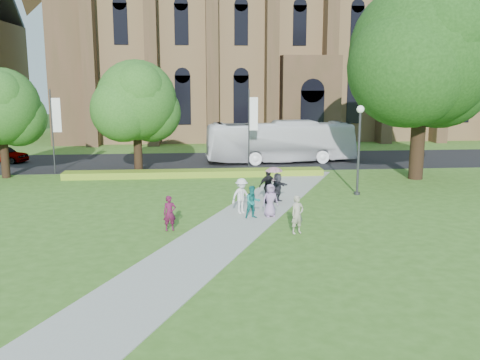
{
  "coord_description": "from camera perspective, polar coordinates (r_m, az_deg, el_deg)",
  "views": [
    {
      "loc": [
        -2.22,
        -23.61,
        6.83
      ],
      "look_at": [
        0.26,
        3.39,
        1.6
      ],
      "focal_mm": 40.0,
      "sensor_mm": 36.0,
      "label": 1
    }
  ],
  "objects": [
    {
      "name": "pedestrian_1",
      "position": [
        26.08,
        1.37,
        -2.36
      ],
      "size": [
        0.89,
        0.76,
        1.6
      ],
      "primitive_type": "imported",
      "rotation": [
        0.0,
        0.0,
        0.21
      ],
      "color": "#166E69",
      "rests_on": "footpath"
    },
    {
      "name": "pedestrian_6",
      "position": [
        23.65,
        6.14,
        -3.68
      ],
      "size": [
        0.74,
        0.64,
        1.72
      ],
      "primitive_type": "imported",
      "rotation": [
        0.0,
        0.0,
        0.45
      ],
      "color": "#9D9883",
      "rests_on": "footpath"
    },
    {
      "name": "pedestrian_5",
      "position": [
        29.53,
        4.05,
        -0.79
      ],
      "size": [
        1.31,
        1.48,
        1.62
      ],
      "primitive_type": "imported",
      "rotation": [
        0.0,
        0.0,
        0.9
      ],
      "color": "#28272F",
      "rests_on": "footpath"
    },
    {
      "name": "street_tree_1",
      "position": [
        38.34,
        -11.02,
        8.32
      ],
      "size": [
        5.6,
        5.6,
        8.05
      ],
      "color": "#332114",
      "rests_on": "ground"
    },
    {
      "name": "large_tree",
      "position": [
        37.84,
        18.95,
        12.67
      ],
      "size": [
        9.6,
        9.6,
        13.2
      ],
      "color": "#332114",
      "rests_on": "ground"
    },
    {
      "name": "banner_pole_1",
      "position": [
        40.15,
        -19.25,
        5.39
      ],
      "size": [
        0.7,
        0.1,
        6.0
      ],
      "color": "#38383D",
      "rests_on": "ground"
    },
    {
      "name": "footpath",
      "position": [
        25.64,
        -0.09,
        -4.49
      ],
      "size": [
        15.58,
        28.54,
        0.04
      ],
      "primitive_type": "cube",
      "rotation": [
        0.0,
        0.0,
        -0.44
      ],
      "color": "#B2B2A8",
      "rests_on": "ground"
    },
    {
      "name": "pedestrian_4",
      "position": [
        26.4,
        3.25,
        -2.17
      ],
      "size": [
        0.89,
        0.68,
        1.64
      ],
      "primitive_type": "imported",
      "rotation": [
        0.0,
        0.0,
        0.22
      ],
      "color": "#90729D",
      "rests_on": "footpath"
    },
    {
      "name": "cathedral",
      "position": [
        64.8,
        5.89,
        16.31
      ],
      "size": [
        52.6,
        18.25,
        28.0
      ],
      "color": "brown",
      "rests_on": "ground"
    },
    {
      "name": "banner_pole_0",
      "position": [
        39.21,
        1.12,
        5.88
      ],
      "size": [
        0.7,
        0.1,
        6.0
      ],
      "color": "#38383D",
      "rests_on": "ground"
    },
    {
      "name": "streetlamp",
      "position": [
        31.84,
        12.6,
        4.28
      ],
      "size": [
        0.44,
        0.44,
        5.24
      ],
      "color": "#38383D",
      "rests_on": "ground"
    },
    {
      "name": "tour_coach",
      "position": [
        43.42,
        4.36,
        4.09
      ],
      "size": [
        12.19,
        3.67,
        3.35
      ],
      "primitive_type": "imported",
      "rotation": [
        0.0,
        0.0,
        1.64
      ],
      "color": "silver",
      "rests_on": "road"
    },
    {
      "name": "ground",
      "position": [
        24.68,
        0.12,
        -5.15
      ],
      "size": [
        160.0,
        160.0,
        0.0
      ],
      "primitive_type": "plane",
      "color": "#3B651E",
      "rests_on": "ground"
    },
    {
      "name": "pedestrian_0",
      "position": [
        24.19,
        -7.51,
        -3.53
      ],
      "size": [
        0.65,
        0.5,
        1.59
      ],
      "primitive_type": "imported",
      "rotation": [
        0.0,
        0.0,
        0.23
      ],
      "color": "#521230",
      "rests_on": "footpath"
    },
    {
      "name": "car_0",
      "position": [
        47.43,
        -23.93,
        2.56
      ],
      "size": [
        4.33,
        2.81,
        1.37
      ],
      "primitive_type": "imported",
      "rotation": [
        0.0,
        0.0,
        1.25
      ],
      "color": "gray",
      "rests_on": "road"
    },
    {
      "name": "pedestrian_3",
      "position": [
        29.16,
        3.0,
        -0.67
      ],
      "size": [
        1.2,
        0.86,
        1.88
      ],
      "primitive_type": "imported",
      "rotation": [
        0.0,
        0.0,
        0.41
      ],
      "color": "black",
      "rests_on": "footpath"
    },
    {
      "name": "road",
      "position": [
        44.2,
        -2.31,
        2.03
      ],
      "size": [
        160.0,
        10.0,
        0.02
      ],
      "primitive_type": "cube",
      "color": "black",
      "rests_on": "ground"
    },
    {
      "name": "flower_hedge",
      "position": [
        37.4,
        -4.83,
        0.71
      ],
      "size": [
        18.0,
        1.4,
        0.45
      ],
      "primitive_type": "cube",
      "color": "#A0A821",
      "rests_on": "ground"
    },
    {
      "name": "street_tree_0",
      "position": [
        39.78,
        -24.18,
        7.15
      ],
      "size": [
        5.2,
        5.2,
        7.5
      ],
      "color": "#332114",
      "rests_on": "ground"
    },
    {
      "name": "pedestrian_2",
      "position": [
        27.02,
        0.16,
        -1.69
      ],
      "size": [
        1.33,
        1.14,
        1.79
      ],
      "primitive_type": "imported",
      "rotation": [
        0.0,
        0.0,
        0.51
      ],
      "color": "silver",
      "rests_on": "footpath"
    },
    {
      "name": "parasol",
      "position": [
        26.28,
        3.64,
        0.41
      ],
      "size": [
        1.09,
        1.09,
        0.74
      ],
      "primitive_type": "imported",
      "rotation": [
        0.0,
        0.0,
        0.38
      ],
      "color": "#D395A1",
      "rests_on": "pedestrian_4"
    }
  ]
}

